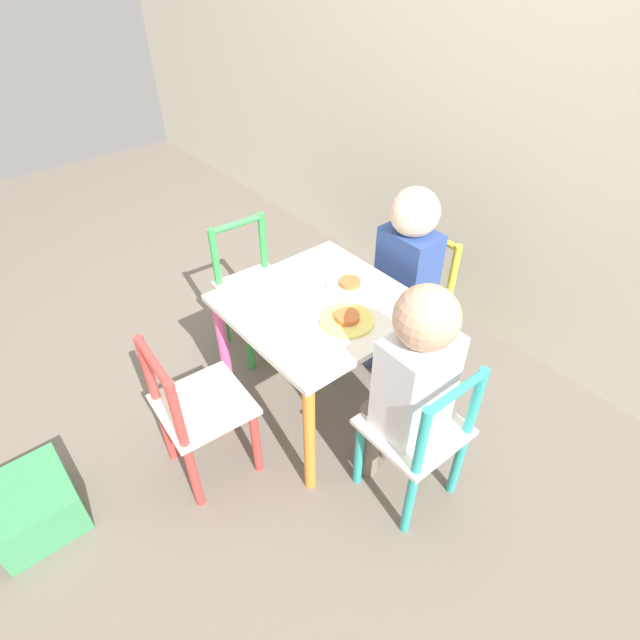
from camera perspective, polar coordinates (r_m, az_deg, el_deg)
ground_plane at (r=1.91m, az=0.00°, el=-9.67°), size 6.00×6.00×0.00m
kids_table at (r=1.62m, az=0.00°, el=-0.21°), size 0.54×0.54×0.49m
chair_teal at (r=1.50m, az=11.19°, el=-12.97°), size 0.26×0.26×0.54m
chair_yellow at (r=1.96m, az=10.37°, el=2.00°), size 0.26×0.26×0.54m
chair_green at (r=2.02m, az=-7.62°, el=3.41°), size 0.28×0.28×0.54m
chair_red at (r=1.57m, az=-13.79°, el=-10.26°), size 0.28×0.28×0.54m
child_right at (r=1.38m, az=10.35°, el=-6.40°), size 0.22×0.20×0.77m
child_back at (r=1.82m, az=9.74°, el=6.05°), size 0.20×0.22×0.75m
plate_right at (r=1.49m, az=3.10°, el=0.07°), size 0.16×0.16×0.03m
plate_back at (r=1.64m, az=3.43°, el=4.00°), size 0.15×0.15×0.03m
storage_bin at (r=1.79m, az=-29.97°, el=-17.94°), size 0.25×0.23×0.16m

